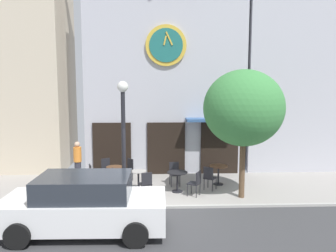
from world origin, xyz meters
The scene contains 20 objects.
ground_plane centered at (0.00, -0.81, -0.02)m, with size 29.26×10.20×0.13m.
clock_building centered at (0.35, 5.40, 6.13)m, with size 7.13×3.52×11.84m.
neighbor_building_left centered at (-7.23, 5.99, 7.28)m, with size 5.86×3.43×14.55m.
neighbor_building_right centered at (7.09, 5.99, 5.95)m, with size 6.10×3.43×11.90m.
street_lamp centered at (-1.19, 0.68, 2.06)m, with size 0.36×0.36×4.06m.
street_tree centered at (2.89, 0.98, 3.14)m, with size 2.77×2.49×4.47m.
cafe_table_center_right centered at (-1.73, 2.63, 0.51)m, with size 0.67×0.67×0.74m.
cafe_table_near_door centered at (-0.77, 1.90, 0.49)m, with size 0.60×0.60×0.75m.
cafe_table_leftmost centered at (0.67, 1.68, 0.55)m, with size 0.75×0.75×0.75m.
cafe_table_center centered at (2.36, 2.53, 0.55)m, with size 0.74×0.74×0.76m.
cafe_chair_left_end centered at (-0.47, 1.15, 0.53)m, with size 0.50×0.50×0.90m.
cafe_chair_corner centered at (-2.53, 2.33, 0.53)m, with size 0.51×0.51×0.90m.
cafe_chair_outer centered at (0.62, 2.54, 0.53)m, with size 0.44×0.44×0.90m.
cafe_chair_facing_wall centered at (-1.25, 3.29, 0.53)m, with size 0.56×0.56×0.90m.
cafe_chair_near_lamp centered at (-2.15, 3.35, 0.53)m, with size 0.55×0.55×0.90m.
cafe_chair_right_end centered at (1.89, 1.82, 0.53)m, with size 0.56×0.56×0.90m.
cafe_chair_mid_row centered at (1.30, 1.18, 0.53)m, with size 0.55×0.55×0.90m.
cafe_chair_near_tree centered at (-1.61, 1.67, 0.53)m, with size 0.44×0.44×0.90m.
pedestrian_orange centered at (-3.28, 3.10, 0.86)m, with size 0.37×0.37×1.67m.
parked_car_white centered at (-2.03, -1.63, 0.76)m, with size 4.33×2.09×1.55m.
Camera 1 is at (-0.16, -10.35, 3.93)m, focal length 35.92 mm.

